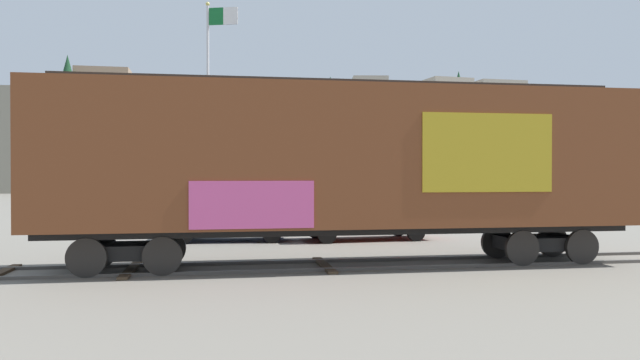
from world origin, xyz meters
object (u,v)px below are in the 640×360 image
parked_car_blue (229,217)px  parked_car_red (363,216)px  freight_car (345,160)px  flagpole (213,88)px

parked_car_blue → parked_car_red: parked_car_red is taller
freight_car → parked_car_red: 6.49m
flagpole → parked_car_red: flagpole is taller
freight_car → flagpole: size_ratio=1.54×
freight_car → flagpole: flagpole is taller
freight_car → parked_car_red: size_ratio=3.10×
freight_car → parked_car_blue: 7.28m
flagpole → parked_car_blue: size_ratio=2.23×
flagpole → parked_car_red: 9.47m
flagpole → parked_car_blue: (0.82, -5.13, -5.31)m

